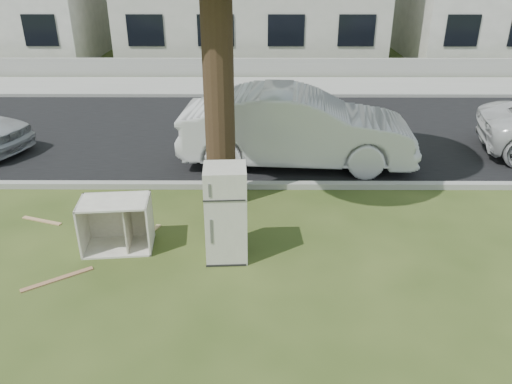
{
  "coord_description": "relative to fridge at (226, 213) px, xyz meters",
  "views": [
    {
      "loc": [
        0.28,
        -6.77,
        4.34
      ],
      "look_at": [
        0.25,
        0.6,
        0.8
      ],
      "focal_mm": 35.0,
      "sensor_mm": 36.0,
      "label": 1
    }
  ],
  "objects": [
    {
      "name": "ground",
      "position": [
        0.2,
        0.09,
        -0.76
      ],
      "size": [
        120.0,
        120.0,
        0.0
      ],
      "primitive_type": "plane",
      "color": "#2F4217"
    },
    {
      "name": "sidewalk",
      "position": [
        0.2,
        11.09,
        -0.76
      ],
      "size": [
        120.0,
        2.8,
        0.01
      ],
      "primitive_type": "cube",
      "color": "gray",
      "rests_on": "ground"
    },
    {
      "name": "cabinet",
      "position": [
        -1.77,
        0.25,
        -0.34
      ],
      "size": [
        1.15,
        0.77,
        0.85
      ],
      "primitive_type": "cube",
      "rotation": [
        0.0,
        0.0,
        0.09
      ],
      "color": "silver",
      "rests_on": "ground"
    },
    {
      "name": "plank_a",
      "position": [
        -2.46,
        -0.65,
        -0.75
      ],
      "size": [
        0.9,
        0.66,
        0.02
      ],
      "primitive_type": "cube",
      "rotation": [
        0.0,
        0.0,
        0.6
      ],
      "color": "#956848",
      "rests_on": "ground"
    },
    {
      "name": "plank_c",
      "position": [
        -1.4,
        0.62,
        -0.75
      ],
      "size": [
        0.37,
        0.74,
        0.02
      ],
      "primitive_type": "cube",
      "rotation": [
        0.0,
        0.0,
        1.19
      ],
      "color": "tan",
      "rests_on": "ground"
    },
    {
      "name": "car_center",
      "position": [
        1.35,
        3.91,
        0.08
      ],
      "size": [
        5.26,
        2.17,
        1.69
      ],
      "primitive_type": "imported",
      "rotation": [
        0.0,
        0.0,
        1.5
      ],
      "color": "silver",
      "rests_on": "ground"
    },
    {
      "name": "kerb_near",
      "position": [
        0.2,
        2.54,
        -0.76
      ],
      "size": [
        120.0,
        0.18,
        0.12
      ],
      "primitive_type": "cube",
      "color": "gray",
      "rests_on": "ground"
    },
    {
      "name": "fridge",
      "position": [
        0.0,
        0.0,
        0.0
      ],
      "size": [
        0.66,
        0.62,
        1.53
      ],
      "primitive_type": "cube",
      "rotation": [
        0.0,
        0.0,
        0.05
      ],
      "color": "beige",
      "rests_on": "ground"
    },
    {
      "name": "low_wall",
      "position": [
        0.2,
        12.69,
        -0.41
      ],
      "size": [
        120.0,
        0.15,
        0.7
      ],
      "primitive_type": "cube",
      "color": "gray",
      "rests_on": "ground"
    },
    {
      "name": "road",
      "position": [
        0.2,
        6.09,
        -0.76
      ],
      "size": [
        120.0,
        7.0,
        0.01
      ],
      "primitive_type": "cube",
      "color": "black",
      "rests_on": "ground"
    },
    {
      "name": "kerb_far",
      "position": [
        0.2,
        9.64,
        -0.76
      ],
      "size": [
        120.0,
        0.18,
        0.12
      ],
      "primitive_type": "cube",
      "color": "gray",
      "rests_on": "ground"
    },
    {
      "name": "plank_b",
      "position": [
        -3.39,
        1.12,
        -0.75
      ],
      "size": [
        0.79,
        0.34,
        0.02
      ],
      "primitive_type": "cube",
      "rotation": [
        0.0,
        0.0,
        -0.34
      ],
      "color": "tan",
      "rests_on": "ground"
    }
  ]
}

